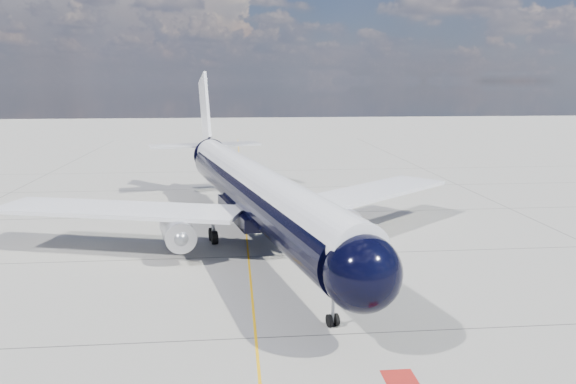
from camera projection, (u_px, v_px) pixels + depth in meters
name	position (u px, v px, depth m)	size (l,w,h in m)	color
ground	(244.00, 204.00, 65.71)	(320.00, 320.00, 0.00)	gray
taxiway_centerline	(245.00, 214.00, 60.83)	(0.16, 160.00, 0.01)	#E7A10C
red_marking	(400.00, 378.00, 27.30)	(1.60, 1.60, 0.01)	maroon
main_airliner	(251.00, 188.00, 50.25)	(42.79, 52.80, 15.39)	black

